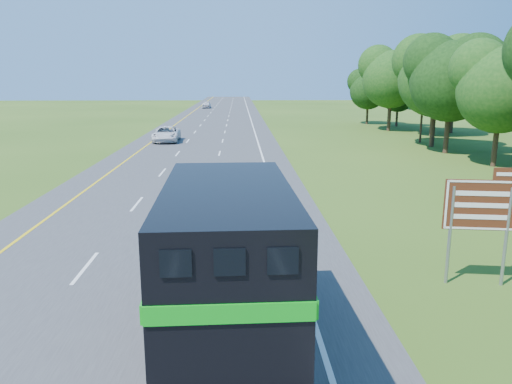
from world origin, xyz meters
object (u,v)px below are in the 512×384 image
far_car (206,105)px  horse_truck (228,256)px  white_suv (166,134)px  exit_sign (482,210)px

far_car → horse_truck: bearing=-84.7°
white_suv → far_car: size_ratio=1.28×
horse_truck → exit_sign: (7.81, 3.13, 0.26)m
exit_sign → horse_truck: bearing=-150.0°
horse_truck → exit_sign: size_ratio=2.43×
white_suv → horse_truck: bearing=-82.1°
horse_truck → far_car: (-6.81, 100.93, -1.41)m
white_suv → exit_sign: 40.30m
white_suv → far_car: (0.38, 60.44, -0.03)m
far_car → exit_sign: size_ratio=1.16×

